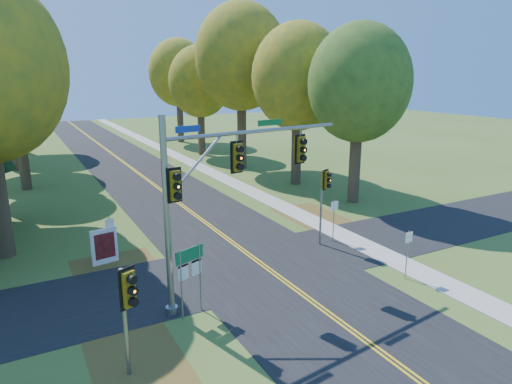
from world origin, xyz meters
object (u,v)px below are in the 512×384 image
traffic_mast (216,183)px  route_sign_cluster (190,267)px  info_kiosk (104,246)px  east_signal_pole (325,188)px

traffic_mast → route_sign_cluster: size_ratio=2.99×
traffic_mast → route_sign_cluster: 3.41m
traffic_mast → info_kiosk: size_ratio=4.77×
route_sign_cluster → info_kiosk: (-2.03, 6.82, -1.13)m
traffic_mast → east_signal_pole: 8.40m
east_signal_pole → route_sign_cluster: 9.86m
traffic_mast → route_sign_cluster: traffic_mast is taller
east_signal_pole → info_kiosk: bearing=140.8°
route_sign_cluster → info_kiosk: bearing=86.4°
route_sign_cluster → info_kiosk: route_sign_cluster is taller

